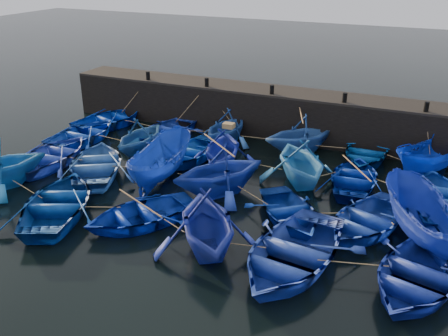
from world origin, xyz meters
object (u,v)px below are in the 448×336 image
at_px(boat_8, 189,152).
at_px(boat_13, 53,154).
at_px(wooden_crate, 229,126).
at_px(boat_0, 110,119).

height_order(boat_8, boat_13, boat_13).
distance_m(boat_8, wooden_crate, 2.91).
height_order(boat_0, boat_13, boat_13).
bearing_deg(boat_13, wooden_crate, -162.31).
xyz_separation_m(boat_8, boat_13, (-5.98, -3.21, 0.05)).
distance_m(boat_13, wooden_crate, 8.99).
height_order(boat_0, wooden_crate, wooden_crate).
relative_size(boat_8, wooden_crate, 8.64).
relative_size(boat_0, boat_13, 0.97).
distance_m(boat_8, boat_13, 6.79).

